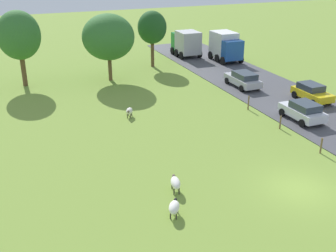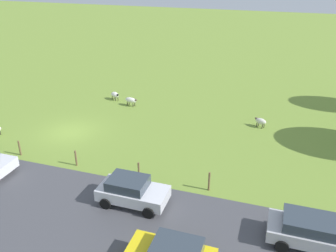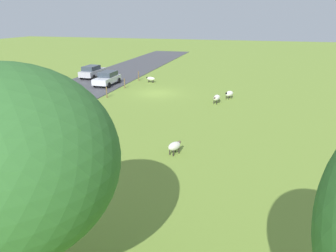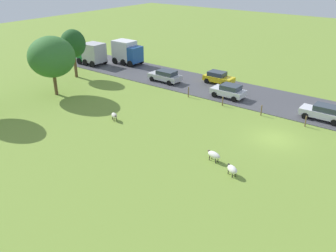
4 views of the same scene
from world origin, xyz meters
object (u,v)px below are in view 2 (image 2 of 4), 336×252
object	(u,v)px
sheep_0	(115,95)
sheep_3	(131,100)
car_2	(313,231)
sheep_1	(261,121)
car_0	(132,191)

from	to	relation	value
sheep_0	sheep_3	size ratio (longest dim) A/B	0.87
sheep_0	car_2	bearing A→B (deg)	49.81
sheep_1	car_2	world-z (taller)	car_2
car_0	car_2	size ratio (longest dim) A/B	0.89
sheep_3	car_0	xyz separation A→B (m)	(13.49, 5.93, 0.30)
sheep_1	car_0	distance (m)	13.87
sheep_1	car_0	size ratio (longest dim) A/B	0.28
car_0	sheep_3	bearing A→B (deg)	-156.26
sheep_1	car_2	bearing A→B (deg)	14.96
sheep_1	car_2	size ratio (longest dim) A/B	0.25
sheep_0	sheep_1	world-z (taller)	sheep_0
sheep_0	sheep_1	xyz separation A→B (m)	(1.96, 14.06, 0.00)
sheep_0	sheep_1	bearing A→B (deg)	82.06
sheep_0	car_0	distance (m)	16.56
sheep_1	car_0	world-z (taller)	car_0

